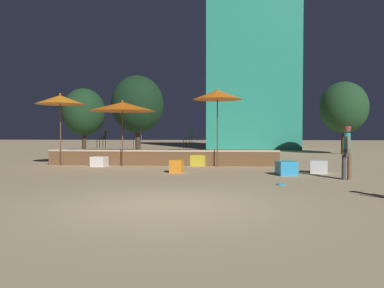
# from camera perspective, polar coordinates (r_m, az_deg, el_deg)

# --- Properties ---
(ground_plane) EXTENTS (120.00, 120.00, 0.00)m
(ground_plane) POSITION_cam_1_polar(r_m,az_deg,el_deg) (7.53, -4.13, -9.22)
(ground_plane) COLOR tan
(wooden_deck) EXTENTS (9.94, 2.39, 0.68)m
(wooden_deck) POSITION_cam_1_polar(r_m,az_deg,el_deg) (17.14, -4.04, -1.98)
(wooden_deck) COLOR brown
(wooden_deck) RESTS_ON ground
(patio_umbrella_0) EXTENTS (2.84, 2.84, 2.78)m
(patio_umbrella_0) POSITION_cam_1_polar(r_m,az_deg,el_deg) (16.05, -10.56, 5.61)
(patio_umbrella_0) COLOR brown
(patio_umbrella_0) RESTS_ON ground
(patio_umbrella_1) EXTENTS (2.04, 2.04, 3.26)m
(patio_umbrella_1) POSITION_cam_1_polar(r_m,az_deg,el_deg) (15.58, 3.90, 7.47)
(patio_umbrella_1) COLOR brown
(patio_umbrella_1) RESTS_ON ground
(patio_umbrella_2) EXTENTS (2.07, 2.07, 3.10)m
(patio_umbrella_2) POSITION_cam_1_polar(r_m,az_deg,el_deg) (17.02, -19.44, 6.37)
(patio_umbrella_2) COLOR brown
(patio_umbrella_2) RESTS_ON ground
(cube_seat_0) EXTENTS (0.75, 0.75, 0.47)m
(cube_seat_0) POSITION_cam_1_polar(r_m,az_deg,el_deg) (16.04, 1.11, -2.49)
(cube_seat_0) COLOR yellow
(cube_seat_0) RESTS_ON ground
(cube_seat_1) EXTENTS (0.69, 0.69, 0.47)m
(cube_seat_1) POSITION_cam_1_polar(r_m,az_deg,el_deg) (12.90, 14.20, -3.61)
(cube_seat_1) COLOR #2D9EDB
(cube_seat_1) RESTS_ON ground
(cube_seat_2) EXTENTS (0.70, 0.70, 0.45)m
(cube_seat_2) POSITION_cam_1_polar(r_m,az_deg,el_deg) (13.91, 18.80, -3.29)
(cube_seat_2) COLOR white
(cube_seat_2) RESTS_ON ground
(cube_seat_3) EXTENTS (0.48, 0.48, 0.47)m
(cube_seat_3) POSITION_cam_1_polar(r_m,az_deg,el_deg) (13.27, -2.38, -3.40)
(cube_seat_3) COLOR orange
(cube_seat_3) RESTS_ON ground
(cube_seat_4) EXTENTS (0.63, 0.63, 0.42)m
(cube_seat_4) POSITION_cam_1_polar(r_m,az_deg,el_deg) (16.18, -13.95, -2.60)
(cube_seat_4) COLOR white
(cube_seat_4) RESTS_ON ground
(person_1) EXTENTS (0.29, 0.53, 1.62)m
(person_1) POSITION_cam_1_polar(r_m,az_deg,el_deg) (12.22, 22.54, -0.88)
(person_1) COLOR #3F3F47
(person_1) RESTS_ON ground
(bistro_chair_0) EXTENTS (0.43, 0.43, 0.90)m
(bistro_chair_0) POSITION_cam_1_polar(r_m,az_deg,el_deg) (17.15, -0.38, 1.12)
(bistro_chair_0) COLOR #1E4C47
(bistro_chair_0) RESTS_ON wooden_deck
(bistro_chair_1) EXTENTS (0.42, 0.42, 0.90)m
(bistro_chair_1) POSITION_cam_1_polar(r_m,az_deg,el_deg) (16.67, -8.04, 1.08)
(bistro_chair_1) COLOR #47474C
(bistro_chair_1) RESTS_ON wooden_deck
(bistro_chair_2) EXTENTS (0.48, 0.48, 0.90)m
(bistro_chair_2) POSITION_cam_1_polar(r_m,az_deg,el_deg) (18.46, -13.43, 1.12)
(bistro_chair_2) COLOR #2D3338
(bistro_chair_2) RESTS_ON wooden_deck
(frisbee_disc) EXTENTS (0.24, 0.24, 0.03)m
(frisbee_disc) POSITION_cam_1_polar(r_m,az_deg,el_deg) (10.50, 13.44, -6.02)
(frisbee_disc) COLOR #33B2D8
(frisbee_disc) RESTS_ON ground
(background_tree_0) EXTENTS (3.05, 3.05, 4.72)m
(background_tree_0) POSITION_cam_1_polar(r_m,az_deg,el_deg) (26.31, 22.12, 5.16)
(background_tree_0) COLOR #3D2B1C
(background_tree_0) RESTS_ON ground
(background_tree_1) EXTENTS (3.32, 3.32, 5.05)m
(background_tree_1) POSITION_cam_1_polar(r_m,az_deg,el_deg) (24.21, -8.31, 6.01)
(background_tree_1) COLOR #3D2B1C
(background_tree_1) RESTS_ON ground
(background_tree_2) EXTENTS (2.89, 2.89, 4.41)m
(background_tree_2) POSITION_cam_1_polar(r_m,az_deg,el_deg) (26.49, -16.16, 4.71)
(background_tree_2) COLOR #3D2B1C
(background_tree_2) RESTS_ON ground
(distant_building) EXTENTS (7.66, 3.36, 15.68)m
(distant_building) POSITION_cam_1_polar(r_m,az_deg,el_deg) (32.69, 9.18, 13.09)
(distant_building) COLOR teal
(distant_building) RESTS_ON ground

